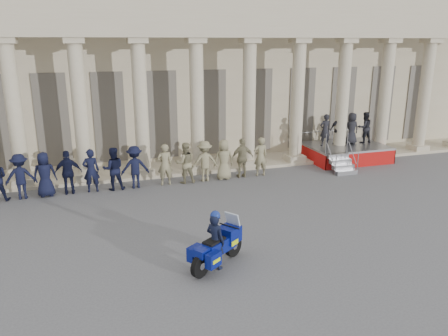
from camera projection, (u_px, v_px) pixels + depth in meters
ground at (221, 246)px, 13.59m from camera, size 90.00×90.00×0.00m
building at (147, 70)px, 25.82m from camera, size 40.00×12.50×9.00m
officer_rank at (47, 174)px, 17.75m from camera, size 19.30×0.70×1.86m
reviewing_stand at (348, 137)px, 23.08m from camera, size 4.08×3.96×2.50m
motorcycle at (218, 246)px, 12.24m from camera, size 1.86×1.53×1.40m
rider at (215, 240)px, 12.07m from camera, size 0.66×0.71×1.71m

